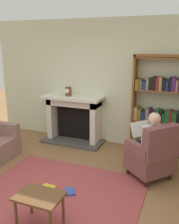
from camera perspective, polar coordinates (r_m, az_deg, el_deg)
ground at (r=3.78m, az=-8.76°, el=-20.08°), size 14.00×14.00×0.00m
back_wall at (r=5.48m, az=4.34°, el=6.63°), size 5.60×0.10×2.70m
area_rug at (r=3.99m, az=-6.48°, el=-17.77°), size 2.40×1.80×0.01m
fireplace at (r=5.68m, az=-3.46°, el=-1.12°), size 1.38×0.64×1.07m
mantel_clock at (r=5.49m, az=-4.86°, el=4.71°), size 0.14×0.14×0.20m
bookshelf at (r=5.12m, az=16.28°, el=0.76°), size 1.16×0.32×1.98m
armchair_reading at (r=4.26m, az=14.24°, el=-9.50°), size 0.89×0.89×0.97m
seated_reader at (r=4.27m, az=13.38°, el=-6.54°), size 0.59×0.57×1.14m
side_table at (r=3.23m, az=-11.41°, el=-19.12°), size 0.56×0.39×0.44m
scattered_books at (r=3.96m, az=-8.63°, el=-17.81°), size 0.59×0.56×0.04m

